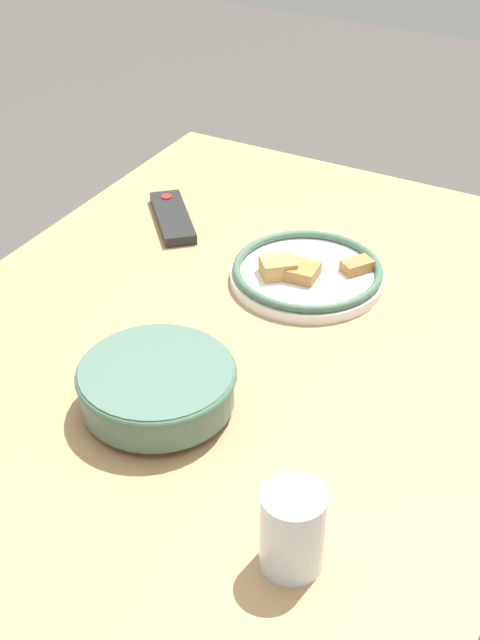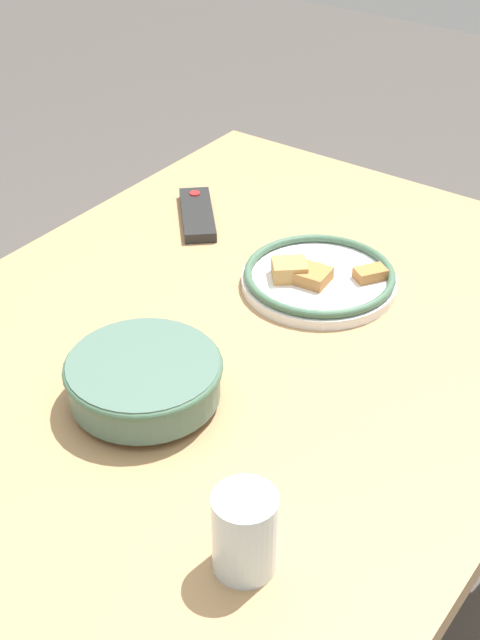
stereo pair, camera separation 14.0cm
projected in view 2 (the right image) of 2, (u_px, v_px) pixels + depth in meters
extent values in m
plane|color=#4C4742|center=(233.00, 630.00, 1.83)|extent=(8.00, 8.00, 0.00)
cube|color=tan|center=(231.00, 354.00, 1.42)|extent=(1.38, 0.99, 0.04)
cylinder|color=tan|center=(240.00, 290.00, 2.24)|extent=(0.06, 0.06, 0.69)
cylinder|color=#4C6B5B|center=(146.00, 398.00, 1.29)|extent=(0.10, 0.10, 0.01)
cylinder|color=#4C6B5B|center=(144.00, 378.00, 1.27)|extent=(0.22, 0.22, 0.06)
cylinder|color=#C67A33|center=(144.00, 381.00, 1.27)|extent=(0.20, 0.20, 0.05)
torus|color=#42664C|center=(143.00, 367.00, 1.26)|extent=(0.23, 0.23, 0.01)
cylinder|color=white|center=(319.00, 282.00, 1.54)|extent=(0.27, 0.27, 0.02)
torus|color=#42664C|center=(320.00, 274.00, 1.53)|extent=(0.26, 0.26, 0.01)
cube|color=#B2753D|center=(311.00, 275.00, 1.52)|extent=(0.06, 0.07, 0.02)
cube|color=tan|center=(316.00, 273.00, 1.53)|extent=(0.05, 0.05, 0.02)
cube|color=#B2753D|center=(370.00, 274.00, 1.53)|extent=(0.06, 0.06, 0.02)
cube|color=tan|center=(289.00, 270.00, 1.53)|extent=(0.08, 0.08, 0.03)
cube|color=black|center=(197.00, 214.00, 1.74)|extent=(0.18, 0.17, 0.02)
cylinder|color=red|center=(195.00, 193.00, 1.79)|extent=(0.02, 0.02, 0.00)
cylinder|color=silver|center=(245.00, 532.00, 1.02)|extent=(0.08, 0.08, 0.11)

